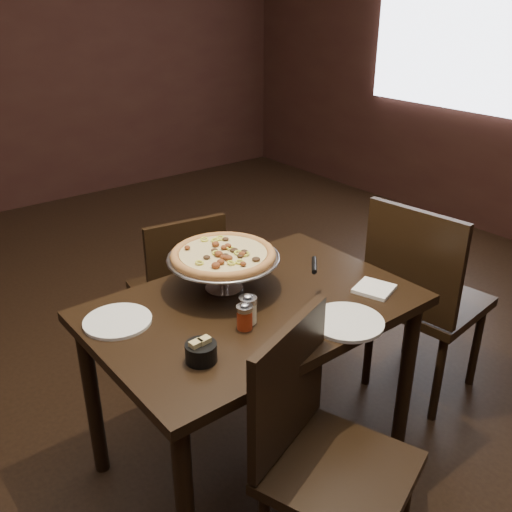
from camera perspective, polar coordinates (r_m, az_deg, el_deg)
room at (r=1.88m, az=-2.88°, el=14.80°), size 6.04×7.04×2.84m
dining_table at (r=2.10m, az=-0.24°, el=-6.99°), size 1.16×0.78×0.72m
pizza_stand at (r=2.09m, az=-3.30°, el=0.08°), size 0.42×0.42×0.17m
parmesan_shaker at (r=1.91m, az=-0.81°, el=-5.33°), size 0.06×0.06×0.11m
pepper_flake_shaker at (r=1.88m, az=-1.15°, el=-6.08°), size 0.05×0.05×0.10m
packet_caddy at (r=1.75m, az=-5.53°, el=-9.50°), size 0.10×0.10×0.08m
napkin_stack at (r=2.18m, az=11.74°, el=-3.23°), size 0.17×0.17×0.01m
plate_left at (r=1.99m, az=-13.67°, el=-6.34°), size 0.23×0.23×0.01m
plate_near at (r=1.96m, az=9.07°, el=-6.51°), size 0.25×0.25×0.01m
serving_spatula at (r=2.02m, az=5.84°, el=-0.96°), size 0.16×0.16×0.02m
chair_far at (r=2.76m, az=-7.60°, el=-3.00°), size 0.44×0.44×0.82m
chair_near at (r=1.83m, az=6.43°, el=-18.59°), size 0.52×0.52×0.88m
chair_side at (r=2.62m, az=16.27°, el=-3.74°), size 0.49×0.49×0.95m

